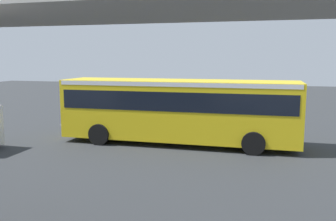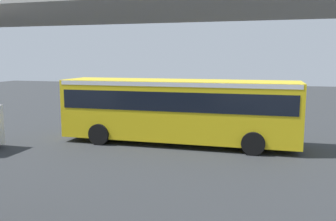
% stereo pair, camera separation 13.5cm
% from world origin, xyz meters
% --- Properties ---
extents(ground, '(80.00, 80.00, 0.00)m').
position_xyz_m(ground, '(0.00, 0.00, 0.00)').
color(ground, '#2D3033').
extents(city_bus, '(11.54, 2.85, 3.15)m').
position_xyz_m(city_bus, '(-1.39, 0.67, 1.88)').
color(city_bus, yellow).
rests_on(city_bus, ground).
extents(pedestrian, '(0.38, 0.38, 1.79)m').
position_xyz_m(pedestrian, '(0.15, -3.11, 0.89)').
color(pedestrian, '#2D2D38').
rests_on(pedestrian, ground).
extents(traffic_sign, '(0.08, 0.60, 2.80)m').
position_xyz_m(traffic_sign, '(-5.16, -4.32, 1.89)').
color(traffic_sign, slate).
rests_on(traffic_sign, ground).
extents(lane_dash_leftmost, '(2.00, 0.20, 0.01)m').
position_xyz_m(lane_dash_leftmost, '(-6.00, -2.36, 0.00)').
color(lane_dash_leftmost, silver).
rests_on(lane_dash_leftmost, ground).
extents(lane_dash_left, '(2.00, 0.20, 0.01)m').
position_xyz_m(lane_dash_left, '(-2.00, -2.36, 0.00)').
color(lane_dash_left, silver).
rests_on(lane_dash_left, ground).
extents(lane_dash_centre, '(2.00, 0.20, 0.01)m').
position_xyz_m(lane_dash_centre, '(2.00, -2.36, 0.00)').
color(lane_dash_centre, silver).
rests_on(lane_dash_centre, ground).
extents(lane_dash_right, '(2.00, 0.20, 0.01)m').
position_xyz_m(lane_dash_right, '(6.00, -2.36, 0.00)').
color(lane_dash_right, silver).
rests_on(lane_dash_right, ground).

